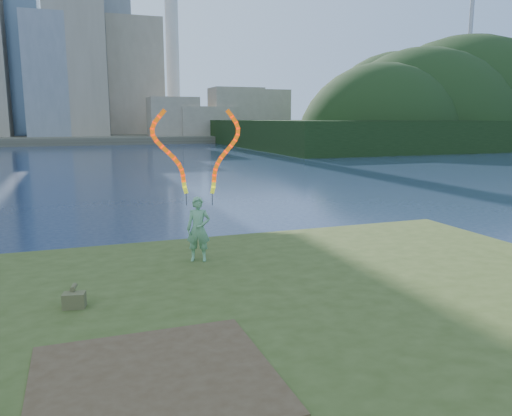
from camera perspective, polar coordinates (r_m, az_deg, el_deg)
name	(u,v)px	position (r m, az deg, el deg)	size (l,w,h in m)	color
ground	(238,322)	(10.83, -2.11, -12.88)	(320.00, 320.00, 0.00)	#1B2944
grassy_knoll	(279,354)	(8.73, 2.67, -16.38)	(20.00, 18.00, 0.80)	#374619
dirt_patch	(154,377)	(7.22, -11.55, -18.41)	(3.20, 3.00, 0.02)	#47331E
far_shore	(91,137)	(104.61, -18.35, 7.67)	(320.00, 40.00, 1.20)	#474234
wooded_hill	(460,143)	(93.59, 22.32, 6.92)	(78.00, 50.00, 63.00)	black
woman_with_ribbons	(198,204)	(12.13, -6.60, 0.51)	(1.91, 0.75, 3.97)	#1F7E29
canvas_bag	(74,299)	(9.93, -20.06, -9.78)	(0.44, 0.50, 0.38)	#4E4C2C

